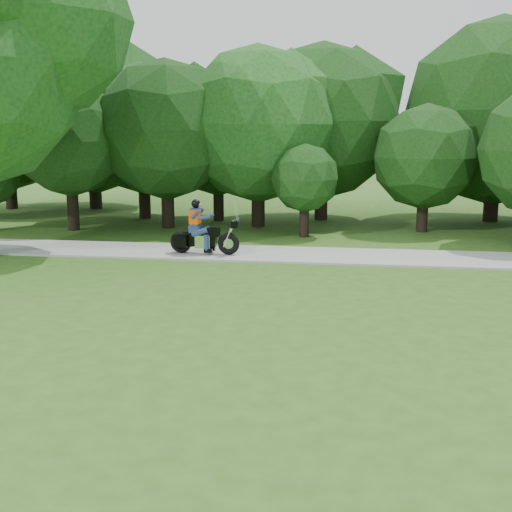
{
  "coord_description": "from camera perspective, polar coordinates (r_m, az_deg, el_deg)",
  "views": [
    {
      "loc": [
        -0.48,
        -9.19,
        3.44
      ],
      "look_at": [
        -2.28,
        2.98,
        0.98
      ],
      "focal_mm": 45.0,
      "sensor_mm": 36.0,
      "label": 1
    }
  ],
  "objects": [
    {
      "name": "ground",
      "position": [
        9.83,
        10.82,
        -9.39
      ],
      "size": [
        100.0,
        100.0,
        0.0
      ],
      "primitive_type": "plane",
      "color": "#365418",
      "rests_on": "ground"
    },
    {
      "name": "walkway",
      "position": [
        17.53,
        9.83,
        -0.07
      ],
      "size": [
        60.0,
        2.2,
        0.06
      ],
      "primitive_type": "cube",
      "color": "gray",
      "rests_on": "ground"
    },
    {
      "name": "tree_line",
      "position": [
        24.04,
        13.4,
        11.32
      ],
      "size": [
        40.26,
        12.14,
        7.43
      ],
      "color": "black",
      "rests_on": "ground"
    },
    {
      "name": "touring_motorcycle",
      "position": [
        17.54,
        -4.99,
        1.95
      ],
      "size": [
        1.96,
        0.59,
        1.49
      ],
      "rotation": [
        0.0,
        0.0,
        -0.04
      ],
      "color": "black",
      "rests_on": "walkway"
    }
  ]
}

